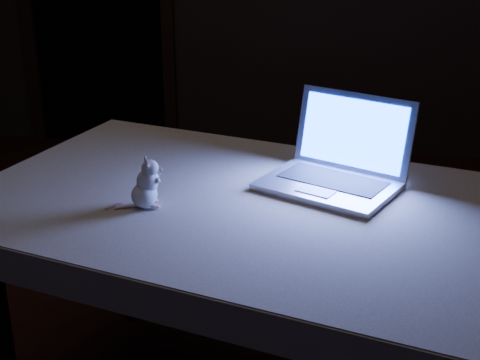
# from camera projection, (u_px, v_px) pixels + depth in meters

# --- Properties ---
(table) EXTENTS (1.67, 1.31, 0.78)m
(table) POSITION_uv_depth(u_px,v_px,m) (235.00, 314.00, 2.20)
(table) COLOR black
(table) RESTS_ON floor
(tablecloth) EXTENTS (1.86, 1.59, 0.10)m
(tablecloth) POSITION_uv_depth(u_px,v_px,m) (211.00, 211.00, 2.09)
(tablecloth) COLOR beige
(tablecloth) RESTS_ON table
(laptop) EXTENTS (0.50, 0.48, 0.26)m
(laptop) POSITION_uv_depth(u_px,v_px,m) (330.00, 148.00, 2.06)
(laptop) COLOR #A9AAAE
(laptop) RESTS_ON tablecloth
(plush_mouse) EXTENTS (0.14, 0.14, 0.15)m
(plush_mouse) POSITION_uv_depth(u_px,v_px,m) (144.00, 183.00, 1.97)
(plush_mouse) COLOR silver
(plush_mouse) RESTS_ON tablecloth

